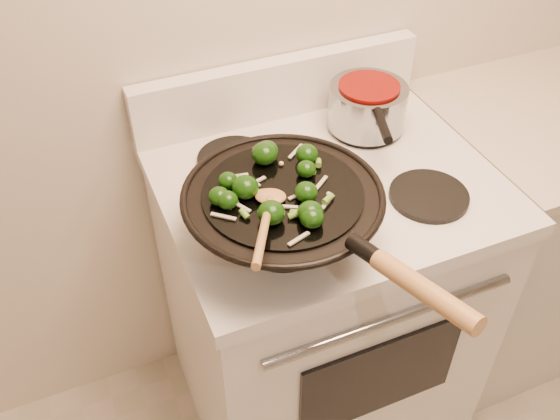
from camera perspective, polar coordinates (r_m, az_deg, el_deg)
name	(u,v)px	position (r m, az deg, el deg)	size (l,w,h in m)	color
stove	(319,301)	(1.79, 3.63, -8.34)	(0.78, 0.67, 1.08)	white
counter_unit	(538,224)	(2.20, 22.50, -1.20)	(0.79, 0.62, 0.91)	silver
wok	(284,214)	(1.25, 0.40, -0.38)	(0.41, 0.66, 0.19)	black
stirfry	(274,184)	(1.21, -0.57, 2.37)	(0.26, 0.30, 0.05)	#103508
wooden_spoon	(267,214)	(1.13, -1.21, -0.38)	(0.16, 0.26, 0.08)	#B07C45
saucepan	(367,106)	(1.61, 8.00, 9.43)	(0.20, 0.31, 0.12)	gray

